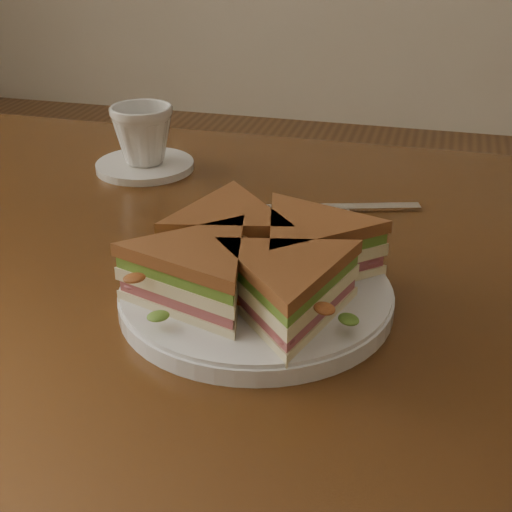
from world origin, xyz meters
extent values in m
cube|color=#361D0C|center=(0.00, 0.00, 0.73)|extent=(1.20, 0.80, 0.04)
cylinder|color=#311C0E|center=(-0.54, 0.34, 0.35)|extent=(0.06, 0.06, 0.71)
cylinder|color=white|center=(0.01, -0.10, 0.76)|extent=(0.25, 0.25, 0.02)
cube|color=silver|center=(0.00, 0.11, 0.75)|extent=(0.13, 0.05, 0.00)
ellipsoid|color=silver|center=(-0.09, 0.07, 0.76)|extent=(0.05, 0.03, 0.01)
cube|color=silver|center=(0.05, 0.14, 0.75)|extent=(0.20, 0.07, 0.00)
cube|color=silver|center=(-0.04, 0.11, 0.75)|extent=(0.05, 0.02, 0.00)
cylinder|color=white|center=(-0.23, 0.21, 0.76)|extent=(0.13, 0.13, 0.01)
imported|color=white|center=(-0.23, 0.21, 0.80)|extent=(0.11, 0.11, 0.08)
camera|label=1|loc=(0.16, -0.64, 1.09)|focal=50.00mm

